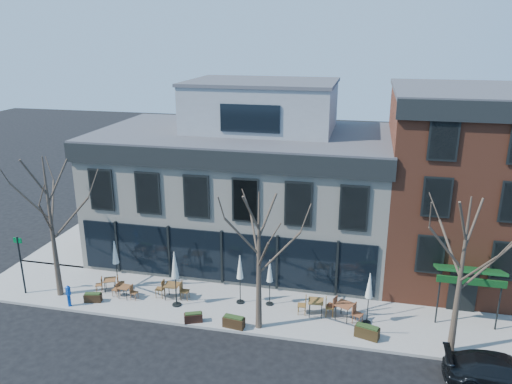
% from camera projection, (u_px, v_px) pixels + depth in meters
% --- Properties ---
extents(ground, '(120.00, 120.00, 0.00)m').
position_uv_depth(ground, '(223.00, 286.00, 29.07)').
color(ground, black).
rests_on(ground, ground).
extents(sidewalk_front, '(33.50, 4.70, 0.15)m').
position_uv_depth(sidewalk_front, '(270.00, 310.00, 26.37)').
color(sidewalk_front, gray).
rests_on(sidewalk_front, ground).
extents(sidewalk_side, '(4.50, 12.00, 0.15)m').
position_uv_depth(sidewalk_side, '(100.00, 230.00, 36.99)').
color(sidewalk_side, gray).
rests_on(sidewalk_side, ground).
extents(corner_building, '(18.39, 10.39, 11.10)m').
position_uv_depth(corner_building, '(245.00, 184.00, 32.32)').
color(corner_building, beige).
rests_on(corner_building, ground).
extents(red_brick_building, '(8.20, 11.78, 11.18)m').
position_uv_depth(red_brick_building, '(458.00, 184.00, 29.23)').
color(red_brick_building, brown).
rests_on(red_brick_building, ground).
extents(tree_corner, '(3.93, 3.98, 7.92)m').
position_uv_depth(tree_corner, '(52.00, 226.00, 26.58)').
color(tree_corner, '#382B21').
rests_on(tree_corner, sidewalk_front).
extents(tree_mid, '(3.50, 3.55, 7.04)m').
position_uv_depth(tree_mid, '(259.00, 260.00, 23.65)').
color(tree_mid, '#382B21').
rests_on(tree_mid, sidewalk_front).
extents(tree_right, '(3.72, 3.77, 7.48)m').
position_uv_depth(tree_right, '(461.00, 275.00, 21.68)').
color(tree_right, '#382B21').
rests_on(tree_right, sidewalk_front).
extents(sign_pole, '(0.50, 0.10, 3.40)m').
position_uv_depth(sign_pole, '(21.00, 262.00, 27.40)').
color(sign_pole, black).
rests_on(sign_pole, sidewalk_front).
extents(parked_sedan, '(4.62, 1.89, 1.34)m').
position_uv_depth(parked_sedan, '(502.00, 372.00, 20.65)').
color(parked_sedan, black).
rests_on(parked_sedan, ground).
extents(call_box, '(0.25, 0.24, 1.23)m').
position_uv_depth(call_box, '(69.00, 295.00, 26.46)').
color(call_box, '#0C3B9E').
rests_on(call_box, sidewalk_front).
extents(cafe_set_0, '(1.65, 1.02, 0.86)m').
position_uv_depth(cafe_set_0, '(110.00, 283.00, 28.12)').
color(cafe_set_0, brown).
rests_on(cafe_set_0, sidewalk_front).
extents(cafe_set_1, '(1.57, 0.68, 0.82)m').
position_uv_depth(cafe_set_1, '(125.00, 291.00, 27.38)').
color(cafe_set_1, brown).
rests_on(cafe_set_1, sidewalk_front).
extents(cafe_set_2, '(1.94, 0.80, 1.02)m').
position_uv_depth(cafe_set_2, '(172.00, 290.00, 27.29)').
color(cafe_set_2, brown).
rests_on(cafe_set_2, sidewalk_front).
extents(cafe_set_4, '(1.94, 0.82, 1.01)m').
position_uv_depth(cafe_set_4, '(316.00, 306.00, 25.67)').
color(cafe_set_4, brown).
rests_on(cafe_set_4, sidewalk_front).
extents(cafe_set_5, '(2.02, 1.24, 1.05)m').
position_uv_depth(cafe_set_5, '(344.00, 309.00, 25.30)').
color(cafe_set_5, brown).
rests_on(cafe_set_5, sidewalk_front).
extents(umbrella_0, '(0.46, 0.46, 2.86)m').
position_uv_depth(umbrella_0, '(115.00, 255.00, 28.04)').
color(umbrella_0, black).
rests_on(umbrella_0, sidewalk_front).
extents(umbrella_1, '(0.50, 0.50, 3.12)m').
position_uv_depth(umbrella_1, '(175.00, 268.00, 26.06)').
color(umbrella_1, black).
rests_on(umbrella_1, sidewalk_front).
extents(umbrella_2, '(0.44, 0.44, 2.78)m').
position_uv_depth(umbrella_2, '(240.00, 270.00, 26.40)').
color(umbrella_2, black).
rests_on(umbrella_2, sidewalk_front).
extents(umbrella_3, '(0.42, 0.42, 2.62)m').
position_uv_depth(umbrella_3, '(270.00, 273.00, 26.25)').
color(umbrella_3, black).
rests_on(umbrella_3, sidewalk_front).
extents(umbrella_4, '(0.45, 0.45, 2.79)m').
position_uv_depth(umbrella_4, '(369.00, 288.00, 24.46)').
color(umbrella_4, black).
rests_on(umbrella_4, sidewalk_front).
extents(planter_0, '(0.97, 0.55, 0.51)m').
position_uv_depth(planter_0, '(93.00, 297.00, 27.01)').
color(planter_0, black).
rests_on(planter_0, sidewalk_front).
extents(planter_1, '(0.99, 0.69, 0.51)m').
position_uv_depth(planter_1, '(193.00, 317.00, 25.11)').
color(planter_1, black).
rests_on(planter_1, sidewalk_front).
extents(planter_2, '(1.12, 0.56, 0.60)m').
position_uv_depth(planter_2, '(234.00, 322.00, 24.65)').
color(planter_2, '#311F10').
rests_on(planter_2, sidewalk_front).
extents(planter_3, '(1.23, 0.76, 0.64)m').
position_uv_depth(planter_3, '(367.00, 332.00, 23.80)').
color(planter_3, '#2F220F').
rests_on(planter_3, sidewalk_front).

